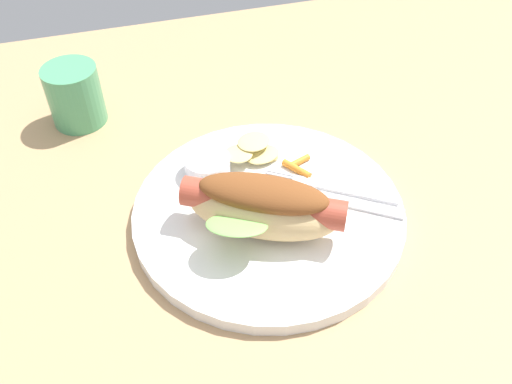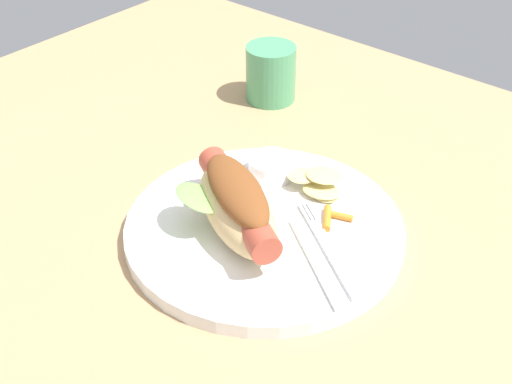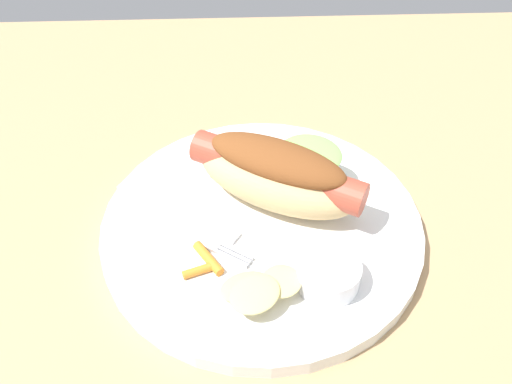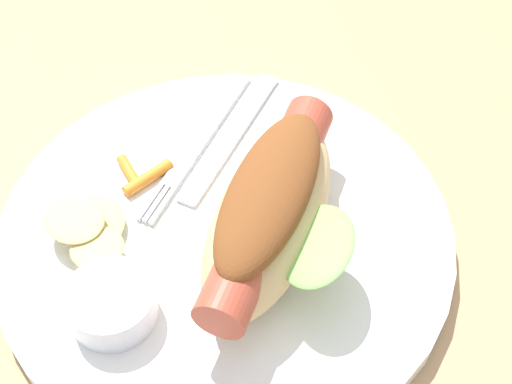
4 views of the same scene
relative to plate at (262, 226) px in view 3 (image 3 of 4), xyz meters
The scene contains 8 objects.
ground_plane 3.15cm from the plate, 112.75° to the right, with size 120.00×90.00×1.80cm, color tan.
plate is the anchor object (origin of this frame).
hot_dog 5.16cm from the plate, 60.31° to the left, with size 16.53×12.98×6.49cm.
sauce_ramekin 9.04cm from the plate, 55.04° to the right, with size 5.21×5.21×2.31cm, color white.
fork 7.91cm from the plate, behind, with size 13.28×9.32×0.40cm.
knife 8.08cm from the plate, 169.38° to the left, with size 13.44×1.40×0.36cm, color silver.
chips_pile 8.58cm from the plate, 95.56° to the right, with size 7.59×6.25×2.06cm.
carrot_garnish 7.23cm from the plate, 135.35° to the right, with size 3.58×3.83×0.81cm.
Camera 3 is at (-0.94, -32.24, 39.12)cm, focal length 39.13 mm.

